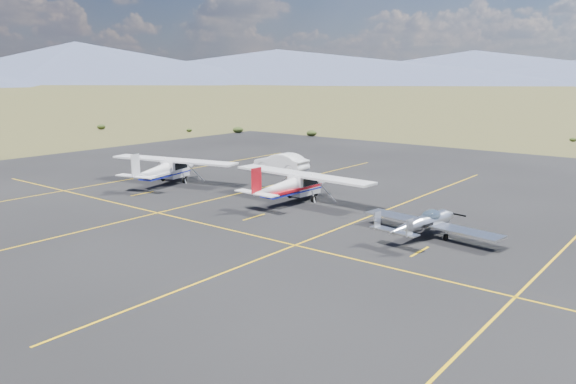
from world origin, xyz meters
TOP-DOWN VIEW (x-y plane):
  - ground at (0.00, 0.00)m, footprint 1600.00×1600.00m
  - apron at (0.00, 7.00)m, footprint 72.00×72.00m
  - aircraft_low_wing at (-0.64, -2.60)m, footprint 5.87×8.13m
  - aircraft_cessna at (1.57, 8.11)m, footprint 6.73×11.23m
  - aircraft_plain at (0.41, 19.94)m, footprint 7.26×11.28m
  - sedan at (10.60, 16.38)m, footprint 1.90×5.15m

SIDE VIEW (x-z plane):
  - ground at x=0.00m, z-range 0.00..0.00m
  - apron at x=0.00m, z-range -0.01..0.01m
  - aircraft_low_wing at x=-0.64m, z-range -0.04..1.72m
  - sedan at x=10.60m, z-range 0.01..1.69m
  - aircraft_cessna at x=1.57m, z-range -0.16..2.69m
  - aircraft_plain at x=0.41m, z-range -0.16..2.70m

